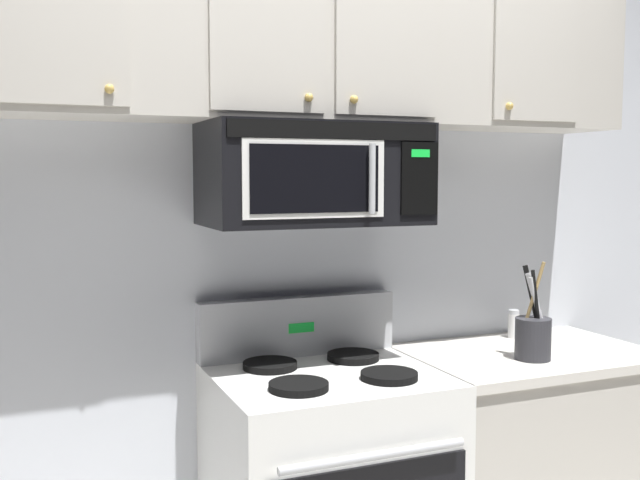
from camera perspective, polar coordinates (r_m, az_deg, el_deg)
The scene contains 6 objects.
back_wall at distance 2.81m, azimuth -2.35°, elevation 0.50°, with size 5.20×0.10×2.70m, color silver.
over_range_microwave at distance 2.57m, azimuth -0.44°, elevation 5.10°, with size 0.76×0.43×0.35m.
upper_cabinets at distance 2.64m, azimuth -0.70°, elevation 14.93°, with size 2.50×0.36×0.55m.
counter_segment at distance 3.11m, azimuth 15.52°, elevation -16.28°, with size 0.93×0.65×0.90m.
utensil_crock_charcoal at distance 2.83m, azimuth 16.12°, elevation -7.03°, with size 0.13×0.13×0.36m.
salt_shaker at distance 3.17m, azimuth 14.70°, elevation -6.29°, with size 0.05×0.05×0.12m.
Camera 1 is at (-0.97, -1.84, 1.57)m, focal length 41.50 mm.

